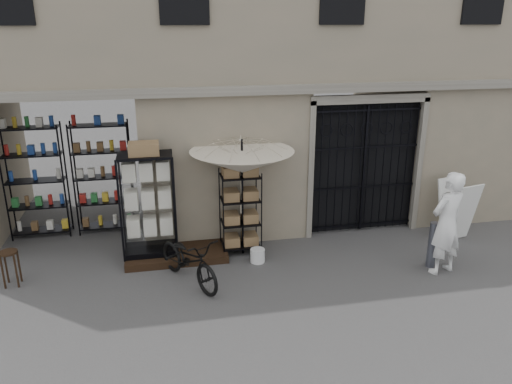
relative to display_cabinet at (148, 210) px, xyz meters
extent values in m
plane|color=black|center=(2.89, -1.61, -1.05)|extent=(80.00, 80.00, 0.00)
cube|color=gray|center=(2.89, 2.39, 3.45)|extent=(14.00, 4.00, 9.00)
cube|color=black|center=(-1.61, 1.19, 0.45)|extent=(3.00, 1.70, 3.00)
cube|color=black|center=(-1.66, 1.69, 0.20)|extent=(2.70, 0.50, 2.50)
cube|color=black|center=(4.64, 0.67, 0.45)|extent=(2.50, 0.06, 3.00)
cube|color=black|center=(4.64, 0.51, 0.40)|extent=(0.05, 0.05, 2.80)
cube|color=black|center=(0.49, -0.06, -0.98)|extent=(2.00, 0.90, 0.15)
cube|color=black|center=(0.00, 0.01, -0.85)|extent=(1.09, 0.75, 0.11)
cube|color=silver|center=(0.04, -0.30, 0.10)|extent=(0.93, 0.15, 1.88)
cube|color=silver|center=(0.00, 0.01, -0.01)|extent=(0.91, 0.57, 1.57)
cube|color=olive|center=(0.00, 0.01, 1.17)|extent=(0.62, 0.50, 0.22)
cube|color=black|center=(1.80, -0.01, -0.18)|extent=(0.88, 0.73, 1.74)
cube|color=olive|center=(1.80, -0.01, -0.24)|extent=(0.75, 0.60, 1.31)
cylinder|color=black|center=(1.84, -0.10, 0.14)|extent=(0.05, 0.05, 2.40)
imported|color=beige|center=(1.84, -0.10, 1.02)|extent=(2.20, 2.22, 1.61)
cylinder|color=silver|center=(2.05, -0.54, -0.92)|extent=(0.31, 0.31, 0.27)
imported|color=black|center=(0.68, -1.10, -1.05)|extent=(0.98, 1.11, 1.76)
cylinder|color=black|center=(-2.46, -0.55, -0.41)|extent=(0.38, 0.38, 0.03)
cube|color=black|center=(-2.46, -0.55, -0.73)|extent=(0.29, 0.29, 0.65)
cylinder|color=slate|center=(5.30, -1.39, -0.60)|extent=(0.19, 0.19, 0.91)
imported|color=white|center=(5.39, -1.63, -1.05)|extent=(1.28, 2.11, 0.47)
cube|color=silver|center=(6.54, -0.48, -0.39)|extent=(0.66, 0.44, 1.29)
cube|color=silver|center=(6.45, -0.09, -0.39)|extent=(0.66, 0.44, 1.29)
camera|label=1|loc=(0.25, -9.25, 3.49)|focal=35.00mm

